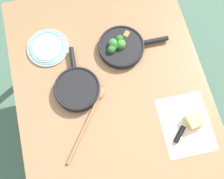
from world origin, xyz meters
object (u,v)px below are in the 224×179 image
Objects in this scene: skillet_eggs at (77,89)px; dinner_plate_stack at (48,47)px; wooden_spoon at (90,116)px; cheese_block at (194,120)px; skillet_broccoli at (121,46)px; grater_knife at (183,128)px.

skillet_eggs is 0.29m from dinner_plate_stack.
cheese_block is (-0.14, -0.47, 0.02)m from wooden_spoon.
skillet_broccoli is at bearing -53.45° from skillet_eggs.
skillet_broccoli is 1.72× the size of dinner_plate_stack.
dinner_plate_stack reaches higher than grater_knife.
skillet_eggs is 0.58m from cheese_block.
skillet_broccoli reaches higher than skillet_eggs.
cheese_block is at bearing -28.04° from grater_knife.
skillet_broccoli is 0.32m from skillet_eggs.
wooden_spoon is 4.05× the size of cheese_block.
cheese_block is (0.02, -0.06, 0.02)m from grater_knife.
skillet_eggs is (-0.17, 0.27, -0.00)m from skillet_broccoli.
cheese_block is at bearing -115.97° from skillet_eggs.
dinner_plate_stack is at bearing 167.65° from skillet_broccoli.
skillet_eggs is 1.88× the size of grater_knife.
wooden_spoon is at bearing -125.21° from skillet_broccoli.
skillet_eggs reaches higher than grater_knife.
cheese_block is (-0.28, -0.51, 0.00)m from skillet_eggs.
skillet_broccoli is at bearing -103.77° from dinner_plate_stack.
cheese_block is at bearing -61.14° from skillet_broccoli.
wooden_spoon is at bearing -161.51° from dinner_plate_stack.
skillet_eggs is 0.15m from wooden_spoon.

